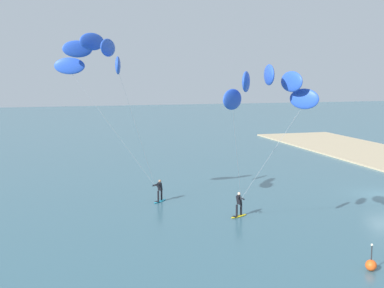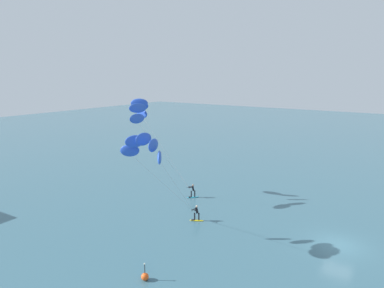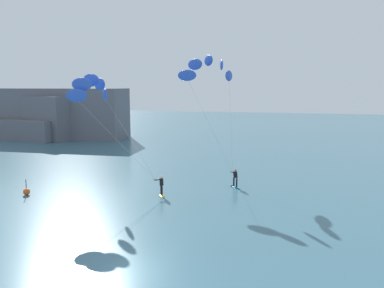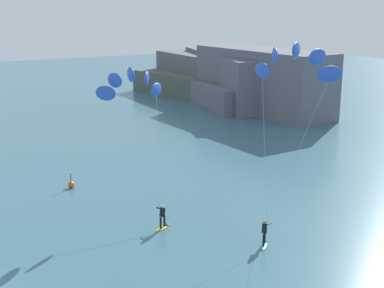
# 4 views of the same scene
# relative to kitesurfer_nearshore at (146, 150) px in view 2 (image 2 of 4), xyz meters

# --- Properties ---
(ground_plane) EXTENTS (240.00, 240.00, 0.00)m
(ground_plane) POSITION_rel_kitesurfer_nearshore_xyz_m (9.19, -14.27, -8.53)
(ground_plane) COLOR #386070
(kitesurfer_nearshore) EXTENTS (8.24, 5.28, 10.08)m
(kitesurfer_nearshore) POSITION_rel_kitesurfer_nearshore_xyz_m (0.00, 0.00, 0.00)
(kitesurfer_nearshore) COLOR yellow
(kitesurfer_nearshore) RESTS_ON ground
(kitesurfer_mid_water) EXTENTS (7.19, 8.11, 12.14)m
(kitesurfer_mid_water) POSITION_rel_kitesurfer_nearshore_xyz_m (8.41, 8.22, 1.92)
(kitesurfer_mid_water) COLOR #23ADD1
(kitesurfer_mid_water) RESTS_ON ground
(marker_buoy) EXTENTS (0.56, 0.56, 1.38)m
(marker_buoy) POSITION_rel_kitesurfer_nearshore_xyz_m (-4.58, -3.66, -8.24)
(marker_buoy) COLOR #EA5119
(marker_buoy) RESTS_ON ground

